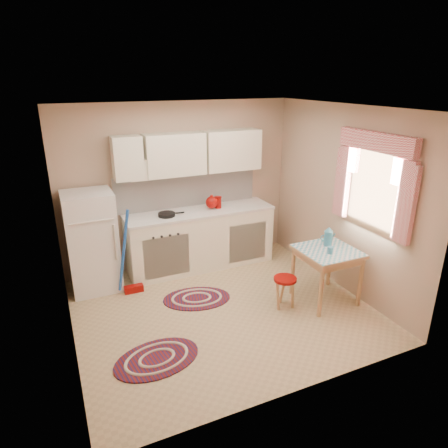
{
  "coord_description": "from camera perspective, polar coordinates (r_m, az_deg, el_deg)",
  "views": [
    {
      "loc": [
        -1.8,
        -4.07,
        2.82
      ],
      "look_at": [
        0.14,
        0.25,
        1.07
      ],
      "focal_mm": 32.0,
      "sensor_mm": 36.0,
      "label": 1
    }
  ],
  "objects": [
    {
      "name": "table",
      "position": [
        5.47,
        14.32,
        -7.1
      ],
      "size": [
        0.72,
        0.72,
        0.72
      ],
      "primitive_type": "cube",
      "color": "tan",
      "rests_on": "ground"
    },
    {
      "name": "base_cabinets",
      "position": [
        6.21,
        -3.4,
        -2.26
      ],
      "size": [
        2.25,
        0.6,
        0.88
      ],
      "primitive_type": "cube",
      "color": "white",
      "rests_on": "ground"
    },
    {
      "name": "mug",
      "position": [
        5.2,
        14.9,
        -3.65
      ],
      "size": [
        0.08,
        0.08,
        0.1
      ],
      "primitive_type": "cylinder",
      "rotation": [
        0.0,
        0.0,
        0.1
      ],
      "color": "teal",
      "rests_on": "table"
    },
    {
      "name": "stool",
      "position": [
        5.27,
        8.63,
        -9.64
      ],
      "size": [
        0.38,
        0.38,
        0.42
      ],
      "primitive_type": "cylinder",
      "rotation": [
        0.0,
        0.0,
        -0.37
      ],
      "color": "#850704",
      "rests_on": "ground"
    },
    {
      "name": "red_kettle",
      "position": [
        6.08,
        -1.77,
        3.12
      ],
      "size": [
        0.26,
        0.25,
        0.21
      ],
      "primitive_type": null,
      "rotation": [
        0.0,
        0.0,
        0.38
      ],
      "color": "#850704",
      "rests_on": "countertop"
    },
    {
      "name": "red_canister",
      "position": [
        6.12,
        -0.85,
        3.03
      ],
      "size": [
        0.11,
        0.11,
        0.16
      ],
      "primitive_type": "cylinder",
      "rotation": [
        0.0,
        0.0,
        0.11
      ],
      "color": "#850704",
      "rests_on": "countertop"
    },
    {
      "name": "coffee_pot",
      "position": [
        5.4,
        14.68,
        -1.71
      ],
      "size": [
        0.17,
        0.16,
        0.27
      ],
      "primitive_type": null,
      "rotation": [
        0.0,
        0.0,
        -0.41
      ],
      "color": "teal",
      "rests_on": "table"
    },
    {
      "name": "broom",
      "position": [
        5.51,
        -13.19,
        -4.02
      ],
      "size": [
        0.28,
        0.13,
        1.2
      ],
      "primitive_type": null,
      "rotation": [
        0.0,
        0.0,
        -0.02
      ],
      "color": "blue",
      "rests_on": "ground"
    },
    {
      "name": "room_shell",
      "position": [
        4.89,
        0.21,
        5.81
      ],
      "size": [
        3.64,
        3.6,
        2.52
      ],
      "color": "tan",
      "rests_on": "ground"
    },
    {
      "name": "frying_pan",
      "position": [
        5.83,
        -8.2,
        1.35
      ],
      "size": [
        0.26,
        0.26,
        0.05
      ],
      "primitive_type": "cylinder",
      "rotation": [
        0.0,
        0.0,
        -0.07
      ],
      "color": "black",
      "rests_on": "countertop"
    },
    {
      "name": "countertop",
      "position": [
        6.05,
        -3.49,
        1.77
      ],
      "size": [
        2.27,
        0.62,
        0.04
      ],
      "primitive_type": "cube",
      "color": "silver",
      "rests_on": "base_cabinets"
    },
    {
      "name": "rug_left",
      "position": [
        4.52,
        -9.56,
        -18.46
      ],
      "size": [
        1.01,
        0.74,
        0.02
      ],
      "primitive_type": null,
      "rotation": [
        0.0,
        0.0,
        0.13
      ],
      "color": "maroon",
      "rests_on": "ground"
    },
    {
      "name": "fridge",
      "position": [
        5.74,
        -18.33,
        -2.45
      ],
      "size": [
        0.65,
        0.6,
        1.4
      ],
      "primitive_type": "cube",
      "color": "white",
      "rests_on": "ground"
    },
    {
      "name": "rug_center",
      "position": [
        5.49,
        -3.91,
        -10.56
      ],
      "size": [
        1.03,
        0.81,
        0.02
      ],
      "primitive_type": null,
      "rotation": [
        0.0,
        0.0,
        -0.25
      ],
      "color": "maroon",
      "rests_on": "ground"
    }
  ]
}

